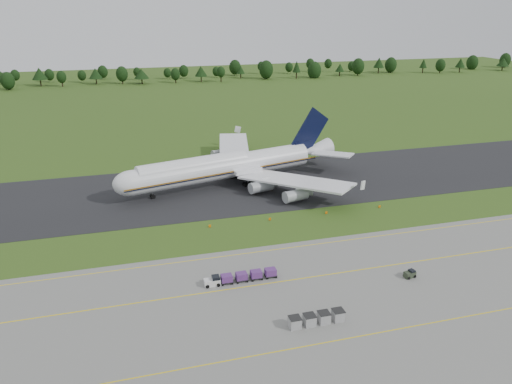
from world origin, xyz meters
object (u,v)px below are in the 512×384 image
object	(u,v)px
aircraft	(228,166)
utility_cart	(410,275)
uld_row	(317,319)
baggage_train	(240,277)
edge_markers	(299,216)

from	to	relation	value
aircraft	utility_cart	world-z (taller)	aircraft
aircraft	uld_row	xyz separation A→B (m)	(-0.63, -65.78, -4.34)
utility_cart	uld_row	distance (m)	23.17
baggage_train	utility_cart	distance (m)	30.82
aircraft	edge_markers	world-z (taller)	aircraft
aircraft	baggage_train	bearing A→B (deg)	-100.24
edge_markers	baggage_train	bearing A→B (deg)	-129.69
utility_cart	edge_markers	bearing A→B (deg)	107.90
aircraft	edge_markers	bearing A→B (deg)	-67.44
edge_markers	aircraft	bearing A→B (deg)	112.56
baggage_train	utility_cart	xyz separation A→B (m)	(30.03, -6.93, -0.32)
utility_cart	edge_markers	distance (m)	32.61
aircraft	utility_cart	bearing A→B (deg)	-69.93
uld_row	edge_markers	world-z (taller)	uld_row
uld_row	edge_markers	size ratio (longest dim) A/B	0.21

